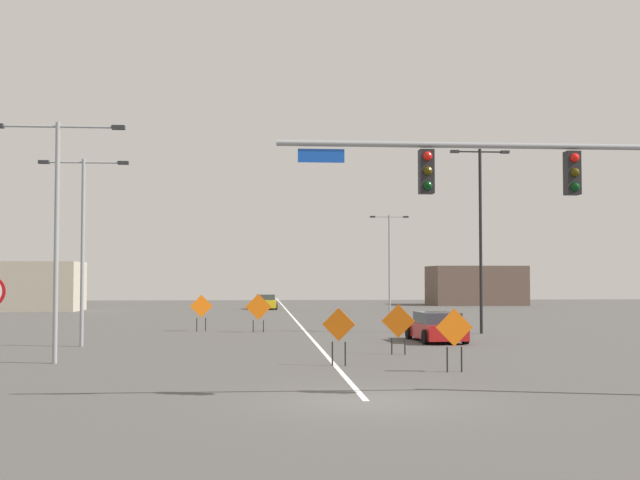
# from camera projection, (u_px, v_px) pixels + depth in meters

# --- Properties ---
(ground) EXTENTS (167.16, 167.16, 0.00)m
(ground) POSITION_uv_depth(u_px,v_px,m) (366.00, 401.00, 19.15)
(ground) COLOR #4C4947
(road_centre_stripe) EXTENTS (0.16, 92.87, 0.01)m
(road_centre_stripe) POSITION_uv_depth(u_px,v_px,m) (289.00, 313.00, 65.40)
(road_centre_stripe) COLOR white
(road_centre_stripe) RESTS_ON ground
(traffic_signal_assembly) EXTENTS (10.78, 0.44, 6.51)m
(traffic_signal_assembly) POSITION_uv_depth(u_px,v_px,m) (571.00, 195.00, 19.73)
(traffic_signal_assembly) COLOR gray
(traffic_signal_assembly) RESTS_ON ground
(street_lamp_near_right) EXTENTS (3.71, 0.24, 7.85)m
(street_lamp_near_right) POSITION_uv_depth(u_px,v_px,m) (83.00, 234.00, 34.33)
(street_lamp_near_right) COLOR gray
(street_lamp_near_right) RESTS_ON ground
(street_lamp_far_left) EXTENTS (4.48, 0.24, 8.14)m
(street_lamp_far_left) POSITION_uv_depth(u_px,v_px,m) (57.00, 218.00, 27.71)
(street_lamp_far_left) COLOR gray
(street_lamp_far_left) RESTS_ON ground
(street_lamp_mid_right) EXTENTS (3.31, 0.24, 8.17)m
(street_lamp_mid_right) POSITION_uv_depth(u_px,v_px,m) (389.00, 254.00, 69.92)
(street_lamp_mid_right) COLOR gray
(street_lamp_mid_right) RESTS_ON ground
(street_lamp_near_left) EXTENTS (3.08, 0.24, 9.50)m
(street_lamp_near_left) POSITION_uv_depth(u_px,v_px,m) (481.00, 226.00, 42.21)
(street_lamp_near_left) COLOR black
(street_lamp_near_left) RESTS_ON ground
(construction_sign_right_shoulder) EXTENTS (1.37, 0.09, 2.01)m
(construction_sign_right_shoulder) POSITION_uv_depth(u_px,v_px,m) (258.00, 308.00, 43.00)
(construction_sign_right_shoulder) COLOR orange
(construction_sign_right_shoulder) RESTS_ON ground
(construction_sign_left_lane) EXTENTS (1.07, 0.29, 1.89)m
(construction_sign_left_lane) POSITION_uv_depth(u_px,v_px,m) (339.00, 328.00, 26.81)
(construction_sign_left_lane) COLOR orange
(construction_sign_left_lane) RESTS_ON ground
(construction_sign_median_far) EXTENTS (1.19, 0.28, 1.94)m
(construction_sign_median_far) POSITION_uv_depth(u_px,v_px,m) (201.00, 308.00, 43.76)
(construction_sign_median_far) COLOR orange
(construction_sign_median_far) RESTS_ON ground
(construction_sign_median_near) EXTENTS (1.24, 0.30, 1.87)m
(construction_sign_median_near) POSITION_uv_depth(u_px,v_px,m) (398.00, 323.00, 30.68)
(construction_sign_median_near) COLOR orange
(construction_sign_median_near) RESTS_ON ground
(construction_sign_right_lane) EXTENTS (1.15, 0.09, 1.93)m
(construction_sign_right_lane) POSITION_uv_depth(u_px,v_px,m) (454.00, 331.00, 25.05)
(construction_sign_right_lane) COLOR orange
(construction_sign_right_lane) RESTS_ON ground
(car_red_far) EXTENTS (2.16, 4.50, 1.32)m
(car_red_far) POSITION_uv_depth(u_px,v_px,m) (436.00, 327.00, 36.79)
(car_red_far) COLOR red
(car_red_far) RESTS_ON ground
(car_yellow_distant) EXTENTS (2.08, 3.88, 1.32)m
(car_yellow_distant) POSITION_uv_depth(u_px,v_px,m) (265.00, 302.00, 73.61)
(car_yellow_distant) COLOR gold
(car_yellow_distant) RESTS_ON ground
(roadside_building_east) EXTENTS (9.35, 6.45, 4.01)m
(roadside_building_east) POSITION_uv_depth(u_px,v_px,m) (476.00, 285.00, 84.91)
(roadside_building_east) COLOR brown
(roadside_building_east) RESTS_ON ground
(roadside_building_west) EXTENTS (7.98, 5.31, 4.18)m
(roadside_building_west) POSITION_uv_depth(u_px,v_px,m) (33.00, 286.00, 69.85)
(roadside_building_west) COLOR #B2A893
(roadside_building_west) RESTS_ON ground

